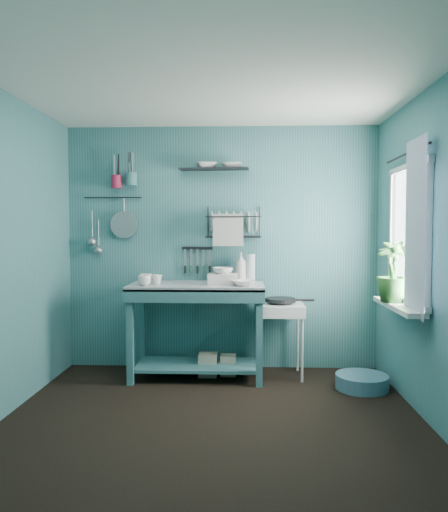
{
  "coord_description": "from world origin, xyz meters",
  "views": [
    {
      "loc": [
        0.23,
        -3.67,
        1.44
      ],
      "look_at": [
        0.05,
        0.85,
        1.2
      ],
      "focal_mm": 35.0,
      "sensor_mm": 36.0,
      "label": 1
    }
  ],
  "objects_px": {
    "mug_mid": "(157,280)",
    "dish_rack": "(233,222)",
    "mug_right": "(146,279)",
    "utensil_cup_teal": "(132,179)",
    "frying_pan": "(280,300)",
    "storage_tin_small": "(228,365)",
    "water_bottle": "(251,268)",
    "wash_tub": "(223,279)",
    "work_counter": "(197,331)",
    "colander": "(124,225)",
    "floor_basin": "(362,382)",
    "mug_left": "(145,280)",
    "utensil_cup_magenta": "(117,182)",
    "hotplate_stand": "(280,340)",
    "storage_tin_large": "(208,365)",
    "potted_plant": "(394,272)",
    "soap_bottle": "(241,267)"
  },
  "relations": [
    {
      "from": "mug_mid",
      "to": "wash_tub",
      "type": "bearing_deg",
      "value": 3.63
    },
    {
      "from": "mug_left",
      "to": "frying_pan",
      "type": "distance_m",
      "value": 1.33
    },
    {
      "from": "mug_left",
      "to": "mug_mid",
      "type": "bearing_deg",
      "value": 45.0
    },
    {
      "from": "water_bottle",
      "to": "utensil_cup_magenta",
      "type": "distance_m",
      "value": 1.63
    },
    {
      "from": "colander",
      "to": "floor_basin",
      "type": "xyz_separation_m",
      "value": [
        2.31,
        -0.64,
        -1.43
      ]
    },
    {
      "from": "soap_bottle",
      "to": "utensil_cup_teal",
      "type": "distance_m",
      "value": 1.43
    },
    {
      "from": "mug_right",
      "to": "soap_bottle",
      "type": "xyz_separation_m",
      "value": [
        0.92,
        0.2,
        0.1
      ]
    },
    {
      "from": "mug_left",
      "to": "frying_pan",
      "type": "bearing_deg",
      "value": 10.08
    },
    {
      "from": "mug_right",
      "to": "water_bottle",
      "type": "height_order",
      "value": "water_bottle"
    },
    {
      "from": "utensil_cup_teal",
      "to": "storage_tin_small",
      "type": "xyz_separation_m",
      "value": [
        1.0,
        -0.22,
        -1.86
      ]
    },
    {
      "from": "work_counter",
      "to": "potted_plant",
      "type": "distance_m",
      "value": 1.91
    },
    {
      "from": "mug_left",
      "to": "utensil_cup_magenta",
      "type": "bearing_deg",
      "value": 128.96
    },
    {
      "from": "mug_left",
      "to": "storage_tin_large",
      "type": "distance_m",
      "value": 1.05
    },
    {
      "from": "storage_tin_small",
      "to": "water_bottle",
      "type": "bearing_deg",
      "value": 32.47
    },
    {
      "from": "water_bottle",
      "to": "colander",
      "type": "relative_size",
      "value": 1.0
    },
    {
      "from": "frying_pan",
      "to": "mug_mid",
      "type": "bearing_deg",
      "value": -173.8
    },
    {
      "from": "frying_pan",
      "to": "dish_rack",
      "type": "distance_m",
      "value": 0.91
    },
    {
      "from": "wash_tub",
      "to": "storage_tin_small",
      "type": "bearing_deg",
      "value": 63.43
    },
    {
      "from": "mug_mid",
      "to": "frying_pan",
      "type": "height_order",
      "value": "mug_mid"
    },
    {
      "from": "work_counter",
      "to": "colander",
      "type": "height_order",
      "value": "colander"
    },
    {
      "from": "wash_tub",
      "to": "potted_plant",
      "type": "relative_size",
      "value": 0.54
    },
    {
      "from": "utensil_cup_teal",
      "to": "floor_basin",
      "type": "distance_m",
      "value": 2.98
    },
    {
      "from": "frying_pan",
      "to": "utensil_cup_magenta",
      "type": "distance_m",
      "value": 2.05
    },
    {
      "from": "storage_tin_large",
      "to": "storage_tin_small",
      "type": "relative_size",
      "value": 1.1
    },
    {
      "from": "work_counter",
      "to": "storage_tin_small",
      "type": "xyz_separation_m",
      "value": [
        0.3,
        0.08,
        -0.36
      ]
    },
    {
      "from": "mug_right",
      "to": "frying_pan",
      "type": "distance_m",
      "value": 1.33
    },
    {
      "from": "mug_right",
      "to": "hotplate_stand",
      "type": "xyz_separation_m",
      "value": [
        1.31,
        0.07,
        -0.61
      ]
    },
    {
      "from": "water_bottle",
      "to": "frying_pan",
      "type": "bearing_deg",
      "value": -27.41
    },
    {
      "from": "mug_left",
      "to": "dish_rack",
      "type": "bearing_deg",
      "value": 26.48
    },
    {
      "from": "mug_mid",
      "to": "dish_rack",
      "type": "xyz_separation_m",
      "value": [
        0.73,
        0.31,
        0.56
      ]
    },
    {
      "from": "soap_bottle",
      "to": "colander",
      "type": "relative_size",
      "value": 1.07
    },
    {
      "from": "frying_pan",
      "to": "utensil_cup_teal",
      "type": "height_order",
      "value": "utensil_cup_teal"
    },
    {
      "from": "hotplate_stand",
      "to": "frying_pan",
      "type": "height_order",
      "value": "frying_pan"
    },
    {
      "from": "mug_mid",
      "to": "floor_basin",
      "type": "relative_size",
      "value": 0.21
    },
    {
      "from": "water_bottle",
      "to": "storage_tin_small",
      "type": "height_order",
      "value": "water_bottle"
    },
    {
      "from": "mug_right",
      "to": "utensil_cup_teal",
      "type": "xyz_separation_m",
      "value": [
        -0.2,
        0.3,
        0.99
      ]
    },
    {
      "from": "wash_tub",
      "to": "dish_rack",
      "type": "distance_m",
      "value": 0.62
    },
    {
      "from": "potted_plant",
      "to": "soap_bottle",
      "type": "bearing_deg",
      "value": 149.55
    },
    {
      "from": "work_counter",
      "to": "wash_tub",
      "type": "relative_size",
      "value": 4.61
    },
    {
      "from": "wash_tub",
      "to": "mug_left",
      "type": "bearing_deg",
      "value": -169.14
    },
    {
      "from": "wash_tub",
      "to": "frying_pan",
      "type": "xyz_separation_m",
      "value": [
        0.56,
        0.09,
        -0.21
      ]
    },
    {
      "from": "work_counter",
      "to": "colander",
      "type": "bearing_deg",
      "value": 149.33
    },
    {
      "from": "water_bottle",
      "to": "utensil_cup_teal",
      "type": "height_order",
      "value": "utensil_cup_teal"
    },
    {
      "from": "frying_pan",
      "to": "dish_rack",
      "type": "xyz_separation_m",
      "value": [
        -0.46,
        0.18,
        0.76
      ]
    },
    {
      "from": "wash_tub",
      "to": "work_counter",
      "type": "bearing_deg",
      "value": 175.43
    },
    {
      "from": "work_counter",
      "to": "frying_pan",
      "type": "bearing_deg",
      "value": -2.96
    },
    {
      "from": "soap_bottle",
      "to": "floor_basin",
      "type": "height_order",
      "value": "soap_bottle"
    },
    {
      "from": "mug_right",
      "to": "colander",
      "type": "height_order",
      "value": "colander"
    },
    {
      "from": "frying_pan",
      "to": "storage_tin_large",
      "type": "height_order",
      "value": "frying_pan"
    },
    {
      "from": "water_bottle",
      "to": "dish_rack",
      "type": "distance_m",
      "value": 0.5
    }
  ]
}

